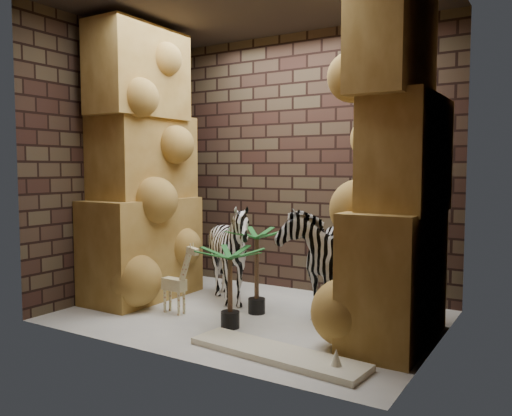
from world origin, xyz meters
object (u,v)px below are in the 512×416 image
Objects in this scene: zebra_left at (230,258)px; giraffe_toy at (174,276)px; palm_front at (257,271)px; surfboard at (276,353)px; zebra_right at (318,249)px; palm_back at (230,287)px.

giraffe_toy is at bearing -120.86° from zebra_left.
palm_front reaches higher than surfboard.
zebra_right is 1.74× the size of palm_back.
palm_back is at bearing 155.09° from surfboard.
palm_back is at bearing -132.66° from zebra_right.
zebra_left is 0.66m from giraffe_toy.
palm_front is (-0.51, -0.34, -0.21)m from zebra_right.
palm_back is (0.74, -0.10, -0.00)m from giraffe_toy.
zebra_left reaches higher than palm_back.
zebra_left is 1.67m from surfboard.
palm_front is 0.53m from palm_back.
palm_back is (0.46, -0.69, -0.12)m from zebra_left.
giraffe_toy is 1.00× the size of palm_back.
zebra_right is at bearing 5.07° from zebra_left.
zebra_right is 1.44m from surfboard.
palm_front is 1.26m from surfboard.
palm_front is at bearing 133.79° from surfboard.
zebra_right reaches higher than palm_back.
zebra_left is (-0.93, -0.18, -0.15)m from zebra_right.
giraffe_toy is 1.57m from surfboard.
palm_back is (-0.47, -0.87, -0.27)m from zebra_right.
palm_front is at bearing 35.56° from giraffe_toy.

